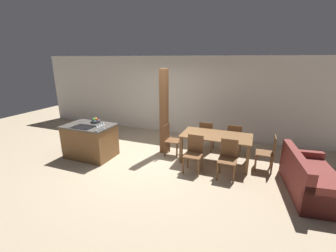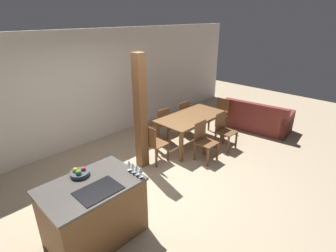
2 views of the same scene
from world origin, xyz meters
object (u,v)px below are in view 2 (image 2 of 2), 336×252
(wine_glass_near, at_px, (141,170))
(dining_chair_far_left, at_px, (160,124))
(dining_table, at_px, (191,120))
(dining_chair_near_right, at_px, (224,130))
(dining_chair_far_right, at_px, (181,116))
(couch, at_px, (257,119))
(wine_glass_middle, at_px, (137,167))
(wine_glass_end, at_px, (129,163))
(wine_glass_far, at_px, (133,165))
(dining_chair_head_end, at_px, (154,143))
(dining_chair_foot_end, at_px, (220,114))
(fruit_bowl, at_px, (79,173))
(dining_chair_near_left, at_px, (204,140))
(kitchen_island, at_px, (94,211))
(timber_post, at_px, (141,113))

(wine_glass_near, relative_size, dining_chair_far_left, 0.18)
(dining_table, distance_m, dining_chair_near_right, 0.81)
(dining_chair_far_right, bearing_deg, couch, 139.10)
(wine_glass_middle, distance_m, wine_glass_end, 0.17)
(wine_glass_far, distance_m, dining_chair_head_end, 1.90)
(dining_table, xyz_separation_m, dining_chair_far_left, (-0.39, 0.68, -0.18))
(dining_chair_far_right, xyz_separation_m, dining_chair_foot_end, (0.85, -0.68, 0.00))
(wine_glass_near, relative_size, wine_glass_middle, 1.00)
(wine_glass_near, bearing_deg, fruit_bowl, 130.93)
(dining_chair_near_right, bearing_deg, dining_chair_near_left, 180.00)
(dining_chair_head_end, bearing_deg, dining_table, -90.00)
(dining_chair_near_left, relative_size, dining_chair_head_end, 1.00)
(wine_glass_middle, distance_m, dining_chair_far_right, 3.65)
(wine_glass_far, distance_m, dining_chair_near_right, 3.15)
(dining_chair_head_end, bearing_deg, kitchen_island, 114.42)
(dining_chair_near_left, relative_size, dining_chair_near_right, 1.00)
(timber_post, bearing_deg, dining_chair_near_right, -22.76)
(wine_glass_near, distance_m, wine_glass_middle, 0.08)
(dining_chair_foot_end, bearing_deg, dining_chair_head_end, -90.00)
(dining_chair_foot_end, bearing_deg, dining_chair_far_left, -112.59)
(fruit_bowl, relative_size, wine_glass_end, 1.70)
(fruit_bowl, bearing_deg, wine_glass_near, -49.07)
(wine_glass_middle, relative_size, dining_chair_foot_end, 0.18)
(kitchen_island, relative_size, wine_glass_far, 8.17)
(wine_glass_near, xyz_separation_m, wine_glass_middle, (0.00, 0.08, 0.00))
(dining_chair_near_left, bearing_deg, dining_chair_foot_end, 22.59)
(fruit_bowl, height_order, dining_chair_head_end, fruit_bowl)
(fruit_bowl, bearing_deg, wine_glass_end, -35.19)
(dining_table, distance_m, couch, 2.19)
(wine_glass_far, distance_m, dining_chair_near_left, 2.39)
(wine_glass_near, relative_size, couch, 0.09)
(wine_glass_near, height_order, dining_chair_foot_end, wine_glass_near)
(dining_table, xyz_separation_m, dining_chair_foot_end, (1.25, 0.00, -0.18))
(dining_table, distance_m, dining_chair_near_left, 0.81)
(dining_chair_near_left, bearing_deg, wine_glass_far, -169.38)
(dining_chair_far_right, bearing_deg, wine_glass_end, 29.09)
(wine_glass_end, bearing_deg, dining_chair_near_left, 8.57)
(dining_chair_near_right, height_order, dining_chair_far_right, same)
(dining_table, xyz_separation_m, timber_post, (-1.49, 0.11, 0.54))
(wine_glass_middle, distance_m, dining_chair_head_end, 1.95)
(fruit_bowl, xyz_separation_m, wine_glass_far, (0.57, -0.48, 0.08))
(wine_glass_far, bearing_deg, dining_chair_far_left, 38.14)
(dining_chair_far_left, distance_m, timber_post, 1.43)
(wine_glass_near, relative_size, dining_chair_head_end, 0.18)
(wine_glass_end, height_order, timber_post, timber_post)
(dining_chair_head_end, relative_size, timber_post, 0.37)
(dining_table, bearing_deg, dining_chair_near_left, -119.98)
(wine_glass_near, bearing_deg, timber_post, 49.34)
(wine_glass_end, distance_m, couch, 4.78)
(dining_chair_far_left, xyz_separation_m, couch, (2.43, -1.42, -0.18))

